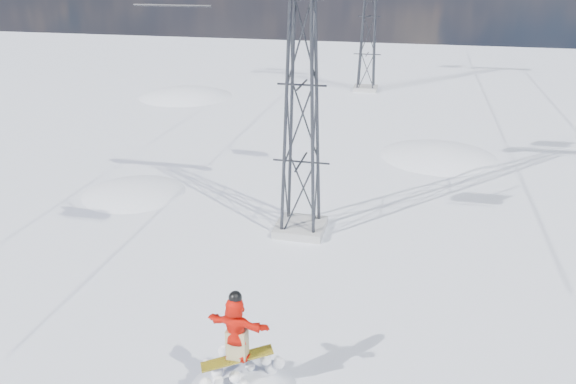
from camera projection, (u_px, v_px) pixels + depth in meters
The scene contains 4 objects.
ground at pixel (204, 368), 13.98m from camera, with size 120.00×120.00×0.00m, color white.
snow_terrain at pixel (258, 264), 37.76m from camera, with size 39.00×37.00×22.00m.
lift_tower_near at pixel (302, 86), 18.92m from camera, with size 5.20×1.80×11.43m.
lift_tower_far at pixel (369, 17), 41.42m from camera, with size 5.20×1.80×11.43m.
Camera 1 is at (4.52, -10.48, 9.43)m, focal length 35.00 mm.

